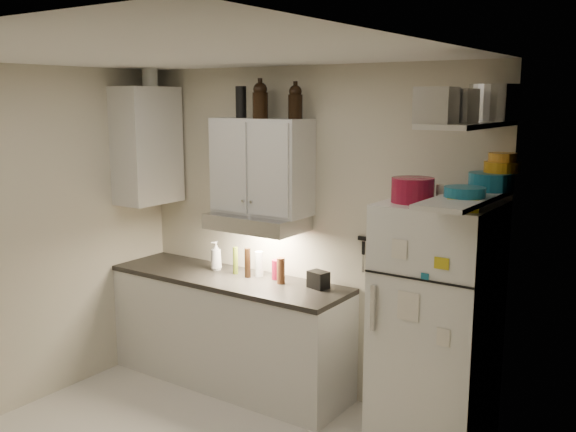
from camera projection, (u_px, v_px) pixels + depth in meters
The scene contains 35 objects.
ceiling at pixel (163, 52), 3.65m from camera, with size 3.20×3.00×0.02m, color white.
back_wall at pixel (305, 232), 5.11m from camera, with size 3.20×0.02×2.60m, color beige.
left_wall at pixel (15, 241), 4.78m from camera, with size 0.02×3.00×2.60m, color beige.
right_wall at pixel (419, 327), 2.99m from camera, with size 0.02×3.00×2.60m, color beige.
base_cabinet at pixel (229, 332), 5.32m from camera, with size 2.10×0.60×0.88m, color silver.
countertop at pixel (228, 279), 5.24m from camera, with size 2.10×0.62×0.04m, color black.
upper_cabinet at pixel (262, 166), 5.04m from camera, with size 0.80×0.33×0.75m, color silver.
side_cabinet at pixel (147, 146), 5.54m from camera, with size 0.33×0.55×1.00m, color silver.
range_hood at pixel (257, 222), 5.07m from camera, with size 0.76×0.46×0.12m, color silver.
fridge at pixel (436, 330), 4.21m from camera, with size 0.70×0.68×1.70m, color white.
shelf_hi at pixel (469, 125), 3.75m from camera, with size 0.30×0.95×0.03m, color silver.
shelf_lo at pixel (465, 199), 3.83m from camera, with size 0.30×0.95×0.03m, color silver.
knife_strip at pixel (384, 241), 4.70m from camera, with size 0.42×0.02×0.03m, color black.
dutch_oven at pixel (413, 190), 4.06m from camera, with size 0.27×0.27×0.16m, color maroon.
book_stack at pixel (463, 203), 3.80m from camera, with size 0.18×0.23×0.08m, color gold.
spice_jar at pixel (441, 193), 4.07m from camera, with size 0.07×0.07×0.11m, color silver.
stock_pot at pixel (494, 102), 3.95m from camera, with size 0.31×0.31×0.22m, color silver.
tin_a at pixel (458, 106), 3.63m from camera, with size 0.19×0.17×0.19m, color #AAAAAD.
tin_b at pixel (436, 105), 3.48m from camera, with size 0.20×0.20×0.20m, color #AAAAAD.
bowl_teal at pixel (491, 182), 4.06m from camera, with size 0.28×0.28×0.11m, color #176683.
bowl_orange at pixel (502, 167), 4.07m from camera, with size 0.23×0.23×0.07m, color #C78412.
bowl_yellow at pixel (503, 157), 4.06m from camera, with size 0.18×0.18×0.06m, color orange.
plates at pixel (465, 192), 3.79m from camera, with size 0.24×0.24×0.06m, color #176683.
growler_a at pixel (260, 100), 4.86m from camera, with size 0.12×0.12×0.28m, color black, non-canonical shape.
growler_b at pixel (295, 101), 4.78m from camera, with size 0.11×0.11×0.26m, color black, non-canonical shape.
thermos_a at pixel (259, 103), 4.98m from camera, with size 0.08×0.08×0.23m, color black.
thermos_b at pixel (241, 102), 5.00m from camera, with size 0.08×0.08×0.24m, color black.
side_jar at pixel (150, 76), 5.44m from camera, with size 0.13×0.13×0.18m, color silver.
soap_bottle at pixel (216, 254), 5.41m from camera, with size 0.11×0.11×0.27m, color silver.
pepper_mill at pixel (281, 271), 5.01m from camera, with size 0.06×0.06×0.21m, color brown.
oil_bottle at pixel (235, 260), 5.29m from camera, with size 0.04×0.04×0.23m, color #4F6018.
vinegar_bottle at pixel (248, 263), 5.19m from camera, with size 0.05×0.05×0.24m, color black.
clear_bottle at pixel (259, 264), 5.22m from camera, with size 0.07×0.07×0.21m, color silver.
red_jar at pixel (277, 270), 5.14m from camera, with size 0.08×0.08×0.16m, color maroon.
caddy at pixel (318, 280), 4.90m from camera, with size 0.15×0.11×0.13m, color black.
Camera 1 is at (2.72, -2.69, 2.35)m, focal length 40.00 mm.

